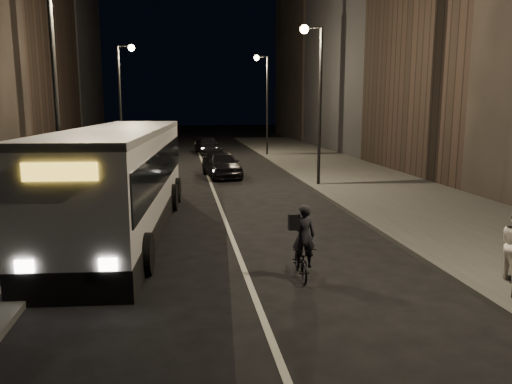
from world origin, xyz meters
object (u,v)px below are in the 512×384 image
object	(u,v)px
streetlight_right_mid	(315,84)
streetlight_left_far	(124,89)
car_mid	(155,153)
car_far	(208,146)
streetlight_left_near	(63,73)
cyclist_on_bicycle	(302,253)
car_near	(221,164)
city_bus	(122,176)
streetlight_right_far	(264,91)

from	to	relation	value
streetlight_right_mid	streetlight_left_far	distance (m)	14.62
car_mid	car_far	xyz separation A→B (m)	(4.40, 4.97, 0.07)
streetlight_left_near	cyclist_on_bicycle	bearing A→B (deg)	-39.79
streetlight_right_mid	car_far	size ratio (longest dim) A/B	1.72
streetlight_right_mid	car_far	bearing A→B (deg)	103.47
streetlight_left_near	car_near	world-z (taller)	streetlight_left_near
city_bus	car_far	bearing A→B (deg)	84.99
city_bus	streetlight_left_far	bearing A→B (deg)	99.74
streetlight_left_far	car_near	world-z (taller)	streetlight_left_far
car_mid	car_far	world-z (taller)	car_far
streetlight_right_mid	streetlight_left_near	bearing A→B (deg)	-143.12
car_mid	streetlight_left_near	bearing A→B (deg)	92.99
streetlight_right_mid	streetlight_left_near	xyz separation A→B (m)	(-10.66, -8.00, 0.00)
streetlight_left_near	car_far	world-z (taller)	streetlight_left_near
streetlight_left_near	car_mid	world-z (taller)	streetlight_left_near
streetlight_right_mid	streetlight_left_far	bearing A→B (deg)	136.84
streetlight_left_far	car_far	distance (m)	11.79
streetlight_left_near	cyclist_on_bicycle	size ratio (longest dim) A/B	4.21
cyclist_on_bicycle	car_near	xyz separation A→B (m)	(-0.57, 17.95, 0.15)
streetlight_right_far	streetlight_left_near	distance (m)	26.26
streetlight_left_near	car_near	bearing A→B (deg)	63.62
car_mid	streetlight_right_mid	bearing A→B (deg)	130.14
car_mid	car_near	bearing A→B (deg)	122.17
streetlight_left_far	car_mid	distance (m)	6.41
streetlight_right_mid	city_bus	distance (m)	12.49
car_far	streetlight_left_near	bearing A→B (deg)	-108.96
streetlight_right_far	car_near	xyz separation A→B (m)	(-4.53, -11.63, -4.57)
streetlight_left_near	city_bus	world-z (taller)	streetlight_left_near
streetlight_right_far	cyclist_on_bicycle	size ratio (longest dim) A/B	4.21
streetlight_right_mid	city_bus	xyz separation A→B (m)	(-8.93, -8.03, -3.42)
streetlight_right_mid	car_near	xyz separation A→B (m)	(-4.53, 4.37, -4.57)
city_bus	car_near	size ratio (longest dim) A/B	2.89
streetlight_right_mid	streetlight_left_near	distance (m)	13.33
car_mid	car_far	bearing A→B (deg)	-124.03
streetlight_left_near	streetlight_right_far	bearing A→B (deg)	66.04
car_mid	streetlight_left_far	bearing A→B (deg)	73.80
streetlight_right_far	cyclist_on_bicycle	xyz separation A→B (m)	(-3.96, -29.59, -4.72)
city_bus	streetlight_right_mid	bearing A→B (deg)	46.23
streetlight_right_mid	cyclist_on_bicycle	world-z (taller)	streetlight_right_mid
streetlight_left_near	cyclist_on_bicycle	world-z (taller)	streetlight_left_near
cyclist_on_bicycle	streetlight_right_mid	bearing A→B (deg)	77.65
streetlight_left_near	city_bus	distance (m)	3.83
car_near	car_mid	world-z (taller)	car_near
streetlight_left_far	cyclist_on_bicycle	size ratio (longest dim) A/B	4.21
streetlight_left_near	car_far	size ratio (longest dim) A/B	1.72
streetlight_left_far	car_near	xyz separation A→B (m)	(6.13, -5.63, -4.57)
streetlight_right_mid	car_mid	size ratio (longest dim) A/B	2.18
car_mid	city_bus	bearing A→B (deg)	97.50
streetlight_left_near	streetlight_right_mid	bearing A→B (deg)	36.88
streetlight_left_near	car_mid	size ratio (longest dim) A/B	2.18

